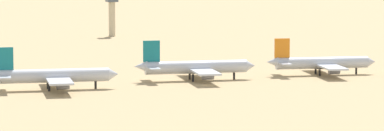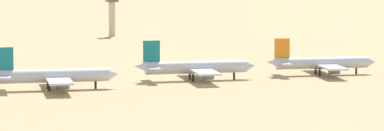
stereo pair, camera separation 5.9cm
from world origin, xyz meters
name	(u,v)px [view 1 (the left image)]	position (x,y,z in m)	size (l,w,h in m)	color
ground	(206,85)	(0.00, 0.00, 0.00)	(4000.00, 4000.00, 0.00)	tan
parked_jet_teal_3	(52,76)	(-49.55, 6.15, 4.53)	(41.83, 35.59, 13.84)	silver
parked_jet_teal_4	(195,67)	(0.94, 12.44, 4.52)	(41.69, 35.45, 13.79)	silver
parked_jet_orange_5	(321,63)	(47.60, 10.94, 4.29)	(39.50, 33.74, 13.10)	silver
control_tower	(112,10)	(24.26, 187.27, 13.07)	(5.20, 5.20, 21.66)	#C6B793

